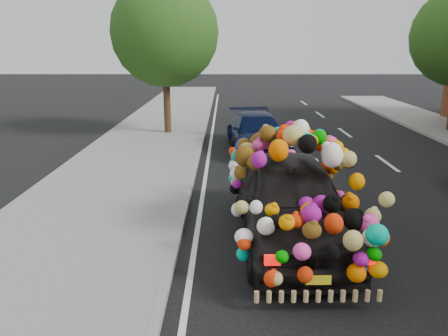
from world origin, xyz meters
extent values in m
plane|color=black|center=(0.00, 0.00, 0.00)|extent=(100.00, 100.00, 0.00)
cube|color=gray|center=(-4.30, 0.00, 0.06)|extent=(4.00, 60.00, 0.12)
cube|color=gray|center=(-2.35, 0.00, 0.07)|extent=(0.15, 60.00, 0.13)
cylinder|color=#332114|center=(-3.80, 9.50, 1.36)|extent=(0.28, 0.28, 2.73)
sphere|color=#184F15|center=(-3.80, 9.50, 4.03)|extent=(4.20, 4.20, 4.20)
imported|color=black|center=(-0.24, -0.56, 0.79)|extent=(1.96, 4.66, 1.57)
cube|color=red|center=(-0.82, -2.90, 0.78)|extent=(0.22, 0.06, 0.14)
cube|color=red|center=(0.44, -2.88, 0.78)|extent=(0.22, 0.06, 0.14)
cube|color=yellow|center=(-0.19, -2.90, 0.48)|extent=(0.34, 0.05, 0.12)
imported|color=black|center=(-0.35, 6.69, 0.64)|extent=(2.19, 4.53, 1.27)
camera|label=1|loc=(-1.45, -8.16, 3.52)|focal=35.00mm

